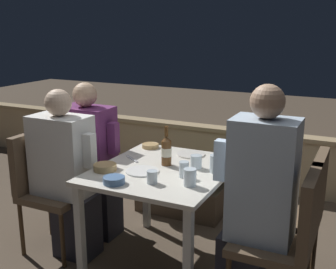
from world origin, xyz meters
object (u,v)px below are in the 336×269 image
Objects in this scene: person_white_polo at (67,174)px; chair_left_far at (72,166)px; chair_right_far at (300,207)px; beer_bottle at (166,150)px; chair_left_near at (46,180)px; chair_right_near at (290,231)px; person_purple_stripe at (92,160)px; person_blue_shirt at (256,201)px.

chair_left_far is (-0.23, 0.35, -0.07)m from person_white_polo.
chair_right_far is 3.26× the size of beer_bottle.
chair_left_far is at bearing 123.80° from person_white_polo.
chair_right_far is at bearing 5.34° from beer_bottle.
chair_left_far is 3.26× the size of beer_bottle.
chair_left_near is 0.73× the size of person_white_polo.
chair_left_far is at bearing 168.24° from chair_right_near.
chair_right_far is at bearing -0.74° from chair_left_far.
person_purple_stripe is 0.76m from beer_bottle.
person_blue_shirt reaches higher than person_white_polo.
person_white_polo is at bearing 178.55° from person_blue_shirt.
person_white_polo is at bearing 178.73° from chair_right_near.
person_purple_stripe is at bearing -0.00° from chair_left_far.
chair_left_near is 0.97m from beer_bottle.
person_purple_stripe is 0.91× the size of person_blue_shirt.
chair_left_near is 1.00× the size of chair_right_near.
person_blue_shirt reaches higher than chair_left_near.
chair_left_far is 0.22m from person_purple_stripe.
chair_left_far and chair_right_near have the same top height.
chair_right_far is at bearing 11.38° from person_white_polo.
chair_right_far is at bearing -0.83° from person_purple_stripe.
chair_left_near is 1.00× the size of chair_left_far.
person_white_polo is at bearing -161.08° from beer_bottle.
chair_left_far is 1.83m from chair_right_far.
chair_right_far is 0.95m from beer_bottle.
chair_left_near is at bearing 178.87° from chair_right_near.
person_blue_shirt reaches higher than person_purple_stripe.
chair_left_far is at bearing 94.73° from chair_left_near.
person_purple_stripe is 1.48m from person_blue_shirt.
person_white_polo is (0.20, -0.00, 0.07)m from chair_left_near.
beer_bottle is (0.72, -0.11, 0.21)m from person_purple_stripe.
chair_left_near is at bearing -169.87° from chair_right_far.
person_blue_shirt is at bearing -1.27° from chair_left_near.
chair_left_near is at bearing 178.73° from person_blue_shirt.
person_purple_stripe reaches higher than person_white_polo.
beer_bottle is at bearing 158.95° from person_blue_shirt.
person_blue_shirt is 0.43m from chair_right_far.
beer_bottle is at bearing -6.69° from chair_left_far.
chair_right_near is at bearing -1.27° from person_white_polo.
person_purple_stripe is 1.37× the size of chair_right_far.
person_white_polo is 1.37× the size of chair_left_far.
person_blue_shirt is at bearing -180.00° from chair_right_near.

